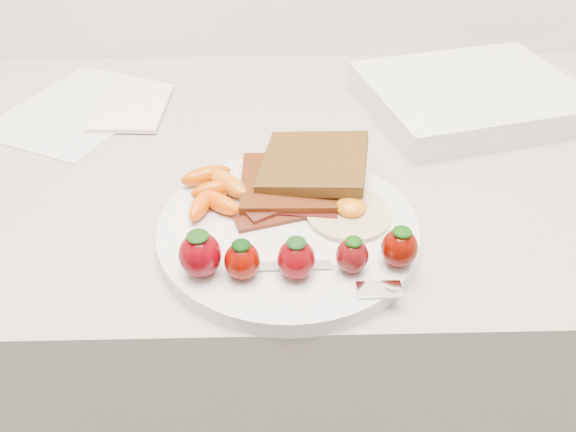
{
  "coord_description": "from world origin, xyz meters",
  "views": [
    {
      "loc": [
        -0.01,
        1.09,
        1.29
      ],
      "look_at": [
        0.0,
        1.53,
        0.93
      ],
      "focal_mm": 35.0,
      "sensor_mm": 36.0,
      "label": 1
    }
  ],
  "objects": [
    {
      "name": "plate",
      "position": [
        0.0,
        1.53,
        0.91
      ],
      "size": [
        0.27,
        0.27,
        0.02
      ],
      "primitive_type": "cylinder",
      "color": "silver",
      "rests_on": "counter"
    },
    {
      "name": "fried_egg",
      "position": [
        0.07,
        1.54,
        0.92
      ],
      "size": [
        0.09,
        0.09,
        0.02
      ],
      "color": "beige",
      "rests_on": "plate"
    },
    {
      "name": "toast_lower",
      "position": [
        0.01,
        1.59,
        0.93
      ],
      "size": [
        0.11,
        0.11,
        0.01
      ],
      "primitive_type": "cube",
      "rotation": [
        0.0,
        0.0,
        -0.01
      ],
      "color": "#351106",
      "rests_on": "plate"
    },
    {
      "name": "bacon_strips",
      "position": [
        0.0,
        1.55,
        0.92
      ],
      "size": [
        0.11,
        0.08,
        0.01
      ],
      "color": "black",
      "rests_on": "plate"
    },
    {
      "name": "appliance",
      "position": [
        0.27,
        1.81,
        0.92
      ],
      "size": [
        0.34,
        0.29,
        0.04
      ],
      "primitive_type": "cube",
      "rotation": [
        0.0,
        0.0,
        0.25
      ],
      "color": "silver",
      "rests_on": "counter"
    },
    {
      "name": "counter",
      "position": [
        0.0,
        1.7,
        0.45
      ],
      "size": [
        2.0,
        0.6,
        0.9
      ],
      "primitive_type": "cube",
      "color": "gray",
      "rests_on": "ground"
    },
    {
      "name": "strawberries",
      "position": [
        0.0,
        1.46,
        0.94
      ],
      "size": [
        0.22,
        0.05,
        0.05
      ],
      "color": "#630008",
      "rests_on": "plate"
    },
    {
      "name": "toast_upper",
      "position": [
        0.03,
        1.61,
        0.94
      ],
      "size": [
        0.14,
        0.13,
        0.03
      ],
      "primitive_type": "cube",
      "rotation": [
        0.0,
        -0.1,
        -0.18
      ],
      "color": "black",
      "rests_on": "toast_lower"
    },
    {
      "name": "fork",
      "position": [
        0.03,
        1.45,
        0.92
      ],
      "size": [
        0.16,
        0.05,
        0.0
      ],
      "color": "silver",
      "rests_on": "plate"
    },
    {
      "name": "notepad",
      "position": [
        -0.21,
        1.81,
        0.91
      ],
      "size": [
        0.1,
        0.14,
        0.01
      ],
      "primitive_type": "cube",
      "rotation": [
        0.0,
        0.0,
        -0.05
      ],
      "color": "#FED0DC",
      "rests_on": "paper_sheet"
    },
    {
      "name": "baby_carrots",
      "position": [
        -0.08,
        1.58,
        0.93
      ],
      "size": [
        0.09,
        0.1,
        0.02
      ],
      "color": "#C14900",
      "rests_on": "plate"
    },
    {
      "name": "paper_sheet",
      "position": [
        -0.29,
        1.82,
        0.9
      ],
      "size": [
        0.26,
        0.29,
        0.0
      ],
      "primitive_type": "cube",
      "rotation": [
        0.0,
        0.0,
        -0.43
      ],
      "color": "silver",
      "rests_on": "counter"
    }
  ]
}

